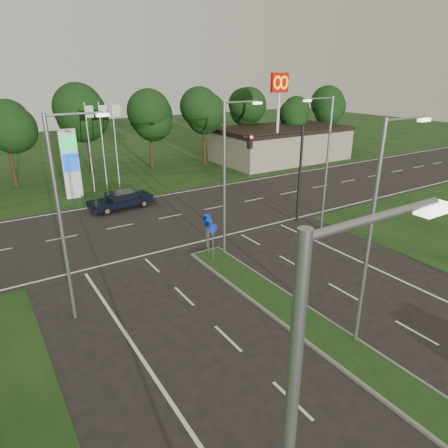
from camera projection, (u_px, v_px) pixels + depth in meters
verge_far at (66, 153)px, 54.65m from camera, size 160.00×50.00×0.02m
cross_road at (159, 219)px, 30.23m from camera, size 160.00×12.00×0.02m
median_kerb at (384, 377)px, 14.46m from camera, size 2.00×26.00×0.12m
commercial_building at (281, 144)px, 50.04m from camera, size 16.00×9.00×4.00m
streetlight_median_near at (374, 226)px, 14.75m from camera, size 2.53×0.22×9.00m
streetlight_median_far at (227, 173)px, 22.63m from camera, size 2.53×0.22×9.00m
streetlight_left_far at (64, 211)px, 16.37m from camera, size 2.53×0.22×9.00m
streetlight_right_far at (325, 158)px, 26.55m from camera, size 2.53×0.22×9.00m
traffic_signal at (287, 162)px, 27.46m from camera, size 5.10×0.42×7.00m
median_signs at (209, 229)px, 23.64m from camera, size 1.16×1.76×2.38m
gas_pylon at (73, 162)px, 34.32m from camera, size 5.80×1.26×8.00m
mcdonalds_sign at (279, 97)px, 42.72m from camera, size 2.20×0.47×10.40m
treeline_far at (91, 110)px, 40.40m from camera, size 6.00×6.00×9.90m
navy_sedan at (121, 200)px, 32.37m from camera, size 5.09×2.47×1.35m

